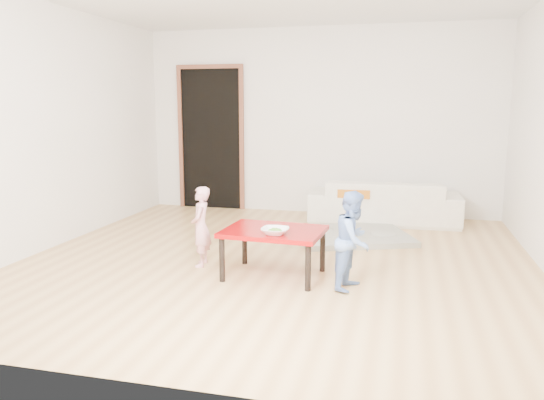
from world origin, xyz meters
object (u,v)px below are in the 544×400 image
at_px(sofa, 384,201).
at_px(basin, 294,236).
at_px(red_table, 274,253).
at_px(child_pink, 201,227).
at_px(child_blue, 353,240).
at_px(bowl, 275,231).

distance_m(sofa, basin, 1.58).
height_order(sofa, red_table, sofa).
height_order(child_pink, child_blue, child_blue).
bearing_deg(red_table, basin, 93.80).
distance_m(red_table, bowl, 0.31).
height_order(child_blue, basin, child_blue).
relative_size(child_blue, basin, 2.29).
bearing_deg(red_table, child_blue, -11.10).
distance_m(child_blue, basin, 1.69).
height_order(red_table, basin, red_table).
bearing_deg(red_table, child_pink, 168.83).
bearing_deg(child_pink, sofa, 134.43).
xyz_separation_m(sofa, red_table, (-0.87, -2.54, -0.06)).
relative_size(bowl, basin, 0.65).
relative_size(red_table, bowl, 3.69).
xyz_separation_m(sofa, child_blue, (-0.15, -2.68, 0.14)).
bearing_deg(bowl, basin, 95.49).
height_order(red_table, bowl, bowl).
relative_size(sofa, child_pink, 2.51).
bearing_deg(bowl, sofa, 73.35).
height_order(sofa, basin, sofa).
height_order(sofa, bowl, sofa).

